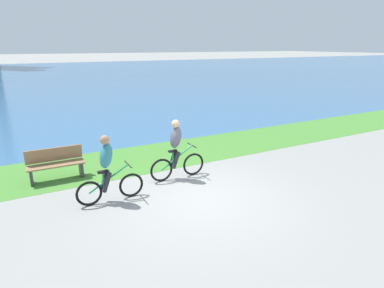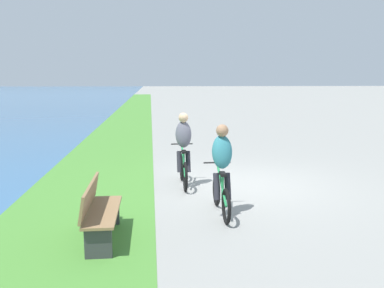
{
  "view_description": "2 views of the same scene",
  "coord_description": "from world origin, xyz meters",
  "views": [
    {
      "loc": [
        -3.67,
        -6.39,
        3.62
      ],
      "look_at": [
        0.41,
        1.2,
        1.0
      ],
      "focal_mm": 30.61,
      "sensor_mm": 36.0,
      "label": 1
    },
    {
      "loc": [
        -8.87,
        2.11,
        2.42
      ],
      "look_at": [
        0.27,
        1.16,
        0.94
      ],
      "focal_mm": 37.18,
      "sensor_mm": 36.0,
      "label": 2
    }
  ],
  "objects": [
    {
      "name": "bench_near_path",
      "position": [
        -2.97,
        2.91,
        0.45
      ],
      "size": [
        1.5,
        0.47,
        0.9
      ],
      "color": "olive",
      "rests_on": "ground"
    },
    {
      "name": "cyclist_trailing",
      "position": [
        -2.02,
        0.86,
        0.83
      ],
      "size": [
        1.63,
        0.52,
        1.65
      ],
      "color": "black",
      "rests_on": "ground"
    },
    {
      "name": "grass_strip_bayside",
      "position": [
        0.0,
        3.46,
        0.0
      ],
      "size": [
        120.0,
        2.79,
        0.01
      ],
      "primitive_type": "cube",
      "color": "#478433",
      "rests_on": "ground"
    },
    {
      "name": "cyclist_lead",
      "position": [
        0.02,
        1.38,
        0.84
      ],
      "size": [
        1.65,
        0.52,
        1.7
      ],
      "color": "black",
      "rests_on": "ground"
    },
    {
      "name": "ground_plane",
      "position": [
        0.0,
        0.0,
        0.0
      ],
      "size": [
        300.0,
        300.0,
        0.0
      ],
      "primitive_type": "plane",
      "color": "gray"
    }
  ]
}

